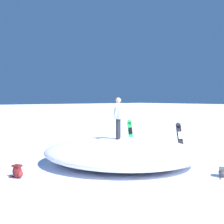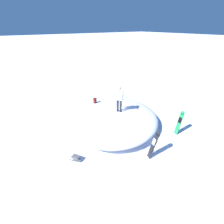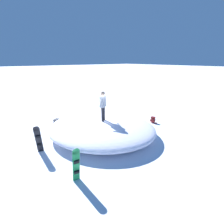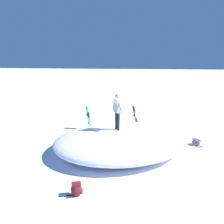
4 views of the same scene
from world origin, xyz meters
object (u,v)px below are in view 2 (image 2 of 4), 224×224
at_px(snowboarder_standing, 119,98).
at_px(snowboard_secondary_upright, 179,122).
at_px(snowboard_primary_upright, 154,144).
at_px(backpack_far, 95,101).
at_px(backpack_near, 77,158).

distance_m(snowboarder_standing, snowboard_secondary_upright, 3.98).
bearing_deg(snowboard_primary_upright, backpack_far, -97.45).
bearing_deg(backpack_far, snowboard_secondary_upright, 105.17).
bearing_deg(snowboard_secondary_upright, backpack_far, -74.83).
xyz_separation_m(backpack_near, backpack_far, (-4.30, -5.52, 0.08)).
distance_m(snowboarder_standing, snowboard_primary_upright, 3.70).
relative_size(snowboarder_standing, snowboard_primary_upright, 1.12).
height_order(snowboarder_standing, snowboard_primary_upright, snowboarder_standing).
distance_m(snowboard_secondary_upright, backpack_near, 6.39).
bearing_deg(snowboard_primary_upright, snowboard_secondary_upright, -169.45).
bearing_deg(snowboarder_standing, snowboard_primary_upright, 82.22).
height_order(snowboard_secondary_upright, backpack_far, snowboard_secondary_upright).
relative_size(snowboarder_standing, backpack_near, 2.50).
height_order(snowboarder_standing, backpack_near, snowboarder_standing).
bearing_deg(backpack_far, snowboarder_standing, 82.84).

